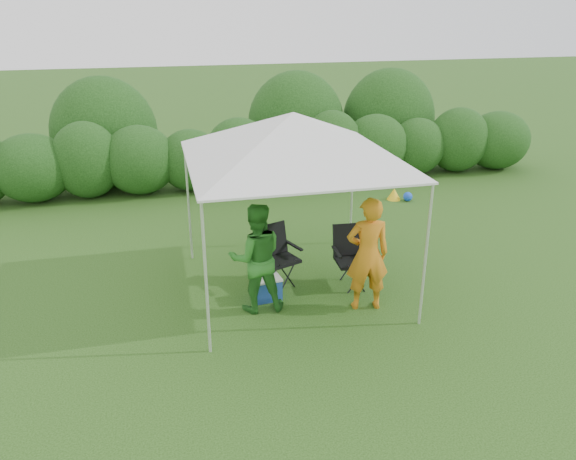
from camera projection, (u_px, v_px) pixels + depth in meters
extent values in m
plane|color=#315B1C|center=(301.00, 302.00, 8.66)|extent=(70.00, 70.00, 0.00)
ellipsoid|color=#214E18|center=(32.00, 168.00, 12.74)|extent=(1.80, 1.53, 1.57)
cylinder|color=#382616|center=(37.00, 195.00, 12.98)|extent=(0.12, 0.12, 0.30)
ellipsoid|color=#214E18|center=(86.00, 160.00, 12.95)|extent=(1.57, 1.34, 1.80)
cylinder|color=#382616|center=(91.00, 191.00, 13.23)|extent=(0.12, 0.12, 0.30)
ellipsoid|color=#214E18|center=(139.00, 160.00, 13.23)|extent=(1.72, 1.47, 1.65)
cylinder|color=#382616|center=(142.00, 187.00, 13.49)|extent=(0.12, 0.12, 0.30)
ellipsoid|color=#214E18|center=(190.00, 160.00, 13.52)|extent=(1.50, 1.28, 1.50)
cylinder|color=#382616|center=(192.00, 184.00, 13.74)|extent=(0.12, 0.12, 0.30)
ellipsoid|color=#214E18|center=(239.00, 153.00, 13.73)|extent=(1.65, 1.40, 1.73)
cylinder|color=#382616|center=(240.00, 181.00, 14.00)|extent=(0.12, 0.12, 0.30)
ellipsoid|color=#214E18|center=(286.00, 153.00, 14.02)|extent=(1.80, 1.53, 1.57)
cylinder|color=#382616|center=(286.00, 177.00, 14.26)|extent=(0.12, 0.12, 0.30)
ellipsoid|color=#214E18|center=(331.00, 146.00, 14.23)|extent=(1.58, 1.34, 1.80)
cylinder|color=#382616|center=(331.00, 174.00, 14.51)|extent=(0.12, 0.12, 0.30)
ellipsoid|color=#214E18|center=(375.00, 146.00, 14.51)|extent=(1.72, 1.47, 1.65)
cylinder|color=#382616|center=(374.00, 171.00, 14.77)|extent=(0.12, 0.12, 0.30)
ellipsoid|color=#214E18|center=(417.00, 146.00, 14.80)|extent=(1.50, 1.28, 1.50)
cylinder|color=#382616|center=(415.00, 168.00, 15.03)|extent=(0.12, 0.12, 0.30)
ellipsoid|color=#214E18|center=(458.00, 140.00, 15.01)|extent=(1.65, 1.40, 1.73)
cylinder|color=#382616|center=(455.00, 166.00, 15.28)|extent=(0.12, 0.12, 0.30)
ellipsoid|color=#214E18|center=(497.00, 140.00, 15.30)|extent=(1.80, 1.53, 1.57)
cylinder|color=#382616|center=(494.00, 163.00, 15.54)|extent=(0.12, 0.12, 0.30)
cylinder|color=silver|center=(206.00, 281.00, 7.04)|extent=(0.04, 0.04, 2.10)
cylinder|color=silver|center=(426.00, 257.00, 7.68)|extent=(0.04, 0.04, 2.10)
cylinder|color=silver|center=(189.00, 203.00, 9.74)|extent=(0.04, 0.04, 2.10)
cylinder|color=silver|center=(352.00, 191.00, 10.38)|extent=(0.04, 0.04, 2.10)
cube|color=white|center=(293.00, 160.00, 8.31)|extent=(3.10, 3.10, 0.03)
pyramid|color=white|center=(293.00, 136.00, 8.17)|extent=(3.10, 3.10, 0.70)
cube|color=black|center=(353.00, 261.00, 8.98)|extent=(0.57, 0.53, 0.05)
cube|color=black|center=(350.00, 239.00, 9.08)|extent=(0.55, 0.18, 0.52)
cube|color=black|center=(337.00, 252.00, 8.87)|extent=(0.08, 0.46, 0.03)
cube|color=black|center=(371.00, 249.00, 8.96)|extent=(0.08, 0.46, 0.03)
cylinder|color=black|center=(343.00, 281.00, 8.82)|extent=(0.03, 0.03, 0.44)
cylinder|color=black|center=(371.00, 279.00, 8.90)|extent=(0.03, 0.03, 0.44)
cylinder|color=black|center=(335.00, 269.00, 9.24)|extent=(0.03, 0.03, 0.44)
cylinder|color=black|center=(362.00, 266.00, 9.31)|extent=(0.03, 0.03, 0.44)
cube|color=black|center=(280.00, 260.00, 9.05)|extent=(0.67, 0.65, 0.05)
cube|color=black|center=(272.00, 239.00, 9.11)|extent=(0.55, 0.33, 0.51)
cube|color=black|center=(265.00, 254.00, 8.83)|extent=(0.21, 0.44, 0.03)
cube|color=black|center=(294.00, 246.00, 9.12)|extent=(0.21, 0.44, 0.03)
cylinder|color=black|center=(276.00, 281.00, 8.84)|extent=(0.02, 0.02, 0.43)
cylinder|color=black|center=(299.00, 274.00, 9.08)|extent=(0.02, 0.02, 0.43)
cylinder|color=black|center=(261.00, 270.00, 9.18)|extent=(0.02, 0.02, 0.43)
cylinder|color=black|center=(284.00, 264.00, 9.42)|extent=(0.02, 0.02, 0.43)
imported|color=orange|center=(368.00, 254.00, 8.19)|extent=(0.69, 0.50, 1.75)
imported|color=#2D7827|center=(256.00, 258.00, 8.17)|extent=(0.83, 0.66, 1.67)
cube|color=#21499A|center=(267.00, 289.00, 8.68)|extent=(0.45, 0.35, 0.34)
cube|color=silver|center=(267.00, 279.00, 8.61)|extent=(0.47, 0.37, 0.03)
cylinder|color=#592D0C|center=(271.00, 273.00, 8.55)|extent=(0.05, 0.05, 0.21)
cone|color=yellow|center=(394.00, 194.00, 13.08)|extent=(0.32, 0.32, 0.27)
sphere|color=blue|center=(408.00, 197.00, 12.99)|extent=(0.21, 0.21, 0.21)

